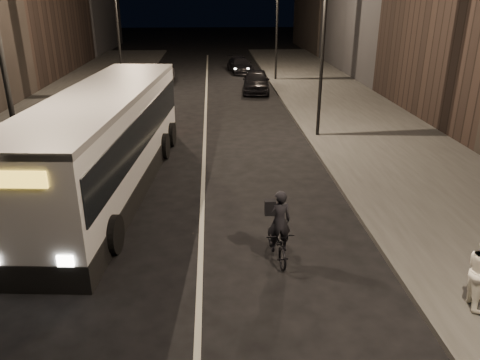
{
  "coord_description": "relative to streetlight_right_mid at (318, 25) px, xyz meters",
  "views": [
    {
      "loc": [
        0.42,
        -10.15,
        6.76
      ],
      "look_at": [
        1.2,
        2.87,
        1.5
      ],
      "focal_mm": 35.0,
      "sensor_mm": 36.0,
      "label": 1
    }
  ],
  "objects": [
    {
      "name": "streetlight_left_near",
      "position": [
        -10.66,
        -8.0,
        0.0
      ],
      "size": [
        1.2,
        0.44,
        8.12
      ],
      "color": "black",
      "rests_on": "sidewalk_left"
    },
    {
      "name": "sidewalk_left",
      "position": [
        -13.83,
        2.0,
        -5.28
      ],
      "size": [
        7.0,
        70.0,
        0.16
      ],
      "primitive_type": "cube",
      "color": "#343432",
      "rests_on": "ground"
    },
    {
      "name": "streetlight_right_mid",
      "position": [
        0.0,
        0.0,
        0.0
      ],
      "size": [
        1.2,
        0.44,
        8.12
      ],
      "color": "black",
      "rests_on": "sidewalk_right"
    },
    {
      "name": "car_near",
      "position": [
        -1.73,
        11.54,
        -4.57
      ],
      "size": [
        2.28,
        4.8,
        1.59
      ],
      "primitive_type": "imported",
      "rotation": [
        0.0,
        0.0,
        -0.09
      ],
      "color": "black",
      "rests_on": "ground"
    },
    {
      "name": "sidewalk_right",
      "position": [
        3.17,
        2.0,
        -5.28
      ],
      "size": [
        7.0,
        70.0,
        0.16
      ],
      "primitive_type": "cube",
      "color": "#343432",
      "rests_on": "ground"
    },
    {
      "name": "car_far",
      "position": [
        -2.35,
        20.35,
        -4.71
      ],
      "size": [
        2.42,
        4.7,
        1.3
      ],
      "primitive_type": "imported",
      "rotation": [
        0.0,
        0.0,
        0.14
      ],
      "color": "black",
      "rests_on": "ground"
    },
    {
      "name": "streetlight_left_far",
      "position": [
        -10.66,
        10.0,
        0.0
      ],
      "size": [
        1.2,
        0.44,
        8.12
      ],
      "color": "black",
      "rests_on": "sidewalk_left"
    },
    {
      "name": "cyclist_on_bicycle",
      "position": [
        -3.24,
        -11.21,
        -4.67
      ],
      "size": [
        0.86,
        1.87,
        2.07
      ],
      "rotation": [
        0.0,
        0.0,
        0.13
      ],
      "color": "black",
      "rests_on": "ground"
    },
    {
      "name": "car_mid",
      "position": [
        -8.93,
        14.97,
        -4.59
      ],
      "size": [
        1.91,
        4.8,
        1.55
      ],
      "primitive_type": "imported",
      "rotation": [
        0.0,
        0.0,
        3.08
      ],
      "color": "#343437",
      "rests_on": "ground"
    },
    {
      "name": "city_bus",
      "position": [
        -8.73,
        -5.84,
        -3.41
      ],
      "size": [
        3.99,
        13.45,
        3.58
      ],
      "rotation": [
        0.0,
        0.0,
        -0.09
      ],
      "color": "silver",
      "rests_on": "ground"
    },
    {
      "name": "ground",
      "position": [
        -5.33,
        -12.0,
        -5.36
      ],
      "size": [
        180.0,
        180.0,
        0.0
      ],
      "primitive_type": "plane",
      "color": "black",
      "rests_on": "ground"
    },
    {
      "name": "streetlight_right_far",
      "position": [
        0.0,
        16.0,
        0.0
      ],
      "size": [
        1.2,
        0.44,
        8.12
      ],
      "color": "black",
      "rests_on": "sidewalk_right"
    }
  ]
}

